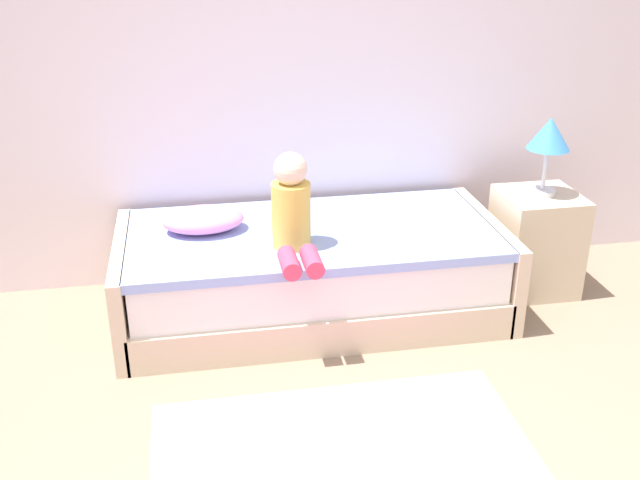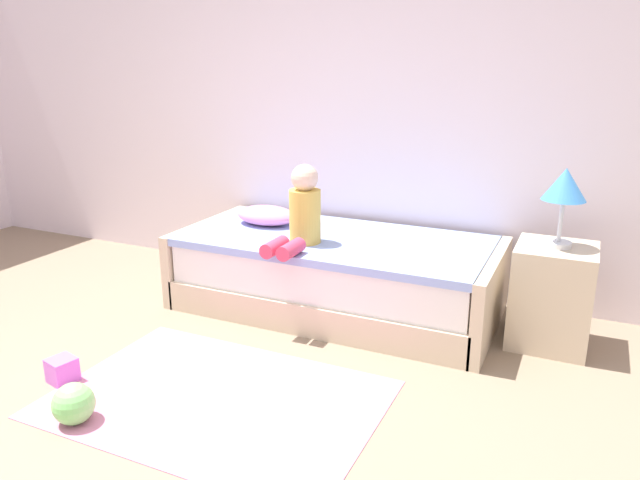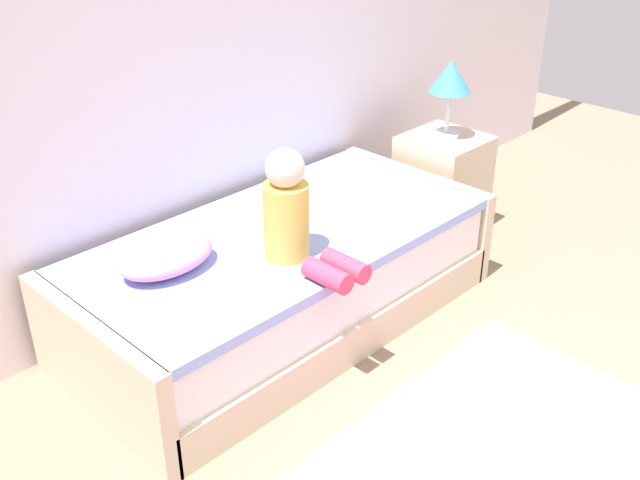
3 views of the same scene
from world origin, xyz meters
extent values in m
plane|color=gray|center=(0.00, 0.00, 0.00)|extent=(9.20, 9.20, 0.00)
cube|color=white|center=(0.00, 2.60, 1.45)|extent=(7.20, 0.10, 2.90)
cube|color=beige|center=(0.27, 2.00, 0.10)|extent=(2.00, 1.00, 0.20)
cube|color=white|center=(0.27, 2.00, 0.33)|extent=(1.94, 0.94, 0.25)
cube|color=#8CA5E0|center=(0.27, 2.00, 0.47)|extent=(1.98, 0.98, 0.05)
cube|color=beige|center=(-0.75, 2.00, 0.25)|extent=(0.07, 1.00, 0.50)
cube|color=beige|center=(1.29, 2.00, 0.25)|extent=(0.07, 1.00, 0.50)
cube|color=beige|center=(1.62, 2.05, 0.30)|extent=(0.44, 0.44, 0.60)
cylinder|color=silver|center=(1.62, 2.05, 0.61)|extent=(0.15, 0.15, 0.03)
cylinder|color=silver|center=(1.62, 2.05, 0.75)|extent=(0.02, 0.02, 0.24)
cone|color=#3F8CD8|center=(1.62, 2.05, 0.96)|extent=(0.24, 0.24, 0.18)
cylinder|color=gold|center=(0.14, 1.82, 0.67)|extent=(0.20, 0.20, 0.34)
sphere|color=beige|center=(0.14, 1.82, 0.92)|extent=(0.17, 0.17, 0.17)
cylinder|color=#D83F60|center=(0.08, 1.52, 0.55)|extent=(0.09, 0.22, 0.09)
cylinder|color=#D83F60|center=(0.19, 1.52, 0.55)|extent=(0.09, 0.22, 0.09)
ellipsoid|color=#EA8CC6|center=(-0.31, 2.10, 0.56)|extent=(0.44, 0.30, 0.13)
sphere|color=#7FD872|center=(-0.29, 0.26, 0.10)|extent=(0.19, 0.19, 0.19)
cube|color=pink|center=(0.19, 0.70, 0.00)|extent=(1.60, 1.10, 0.01)
cube|color=#CC66D8|center=(-0.64, 0.51, 0.06)|extent=(0.16, 0.16, 0.13)
camera|label=1|loc=(-0.35, -1.66, 2.09)|focal=41.68mm
camera|label=2|loc=(1.75, -1.45, 1.61)|focal=33.45mm
camera|label=3|loc=(-1.80, -0.28, 2.11)|focal=41.60mm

